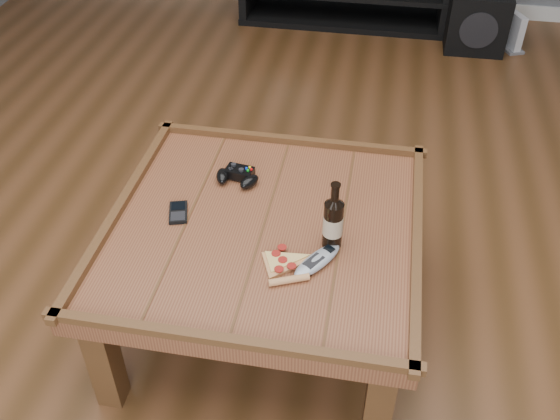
% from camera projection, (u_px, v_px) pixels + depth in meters
% --- Properties ---
extents(ground, '(6.00, 6.00, 0.00)m').
position_uv_depth(ground, '(266.00, 317.00, 2.30)').
color(ground, '#452A13').
rests_on(ground, ground).
extents(baseboard, '(5.00, 0.02, 0.10)m').
position_uv_depth(baseboard, '(347.00, 0.00, 4.53)').
color(baseboard, silver).
rests_on(baseboard, ground).
extents(coffee_table, '(1.03, 1.03, 0.48)m').
position_uv_depth(coffee_table, '(264.00, 238.00, 2.05)').
color(coffee_table, '#5C2D1A').
rests_on(coffee_table, ground).
extents(beer_bottle, '(0.06, 0.06, 0.24)m').
position_uv_depth(beer_bottle, '(333.00, 221.00, 1.88)').
color(beer_bottle, black).
rests_on(beer_bottle, coffee_table).
extents(game_controller, '(0.17, 0.12, 0.05)m').
position_uv_depth(game_controller, '(237.00, 176.00, 2.18)').
color(game_controller, black).
rests_on(game_controller, coffee_table).
extents(pizza_slice, '(0.21, 0.25, 0.02)m').
position_uv_depth(pizza_slice, '(284.00, 264.00, 1.86)').
color(pizza_slice, tan).
rests_on(pizza_slice, coffee_table).
extents(smartphone, '(0.09, 0.12, 0.01)m').
position_uv_depth(smartphone, '(178.00, 212.00, 2.05)').
color(smartphone, black).
rests_on(smartphone, coffee_table).
extents(remote_control, '(0.16, 0.20, 0.03)m').
position_uv_depth(remote_control, '(317.00, 261.00, 1.86)').
color(remote_control, '#92989F').
rests_on(remote_control, coffee_table).
extents(subwoofer, '(0.37, 0.37, 0.36)m').
position_uv_depth(subwoofer, '(477.00, 19.00, 3.94)').
color(subwoofer, black).
rests_on(subwoofer, ground).
extents(game_console, '(0.17, 0.21, 0.23)m').
position_uv_depth(game_console, '(514.00, 34.00, 3.95)').
color(game_console, slate).
rests_on(game_console, ground).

